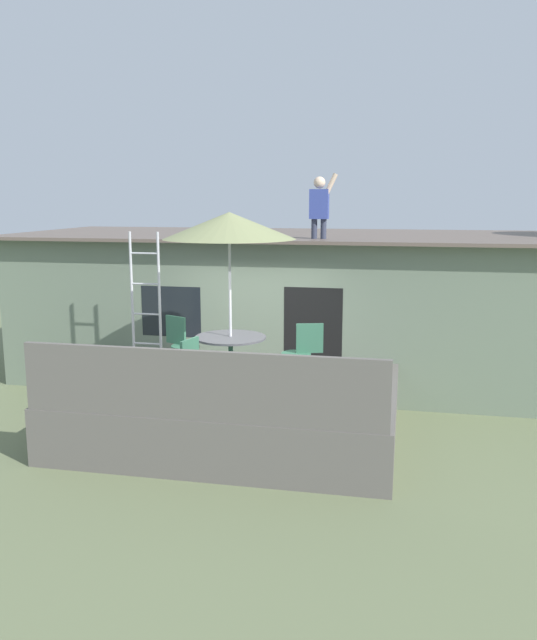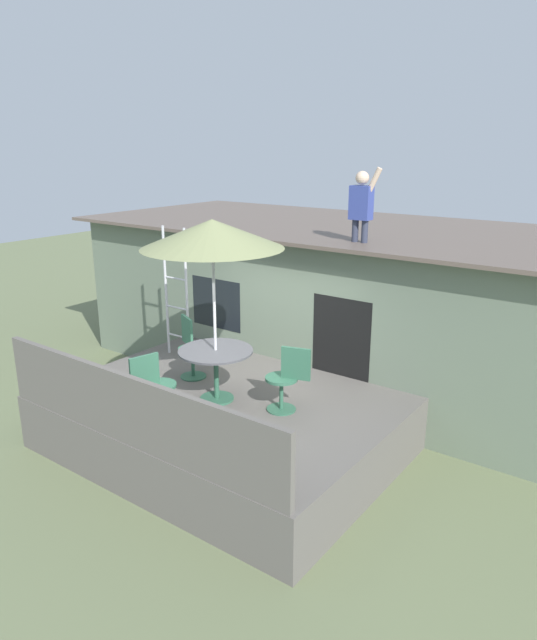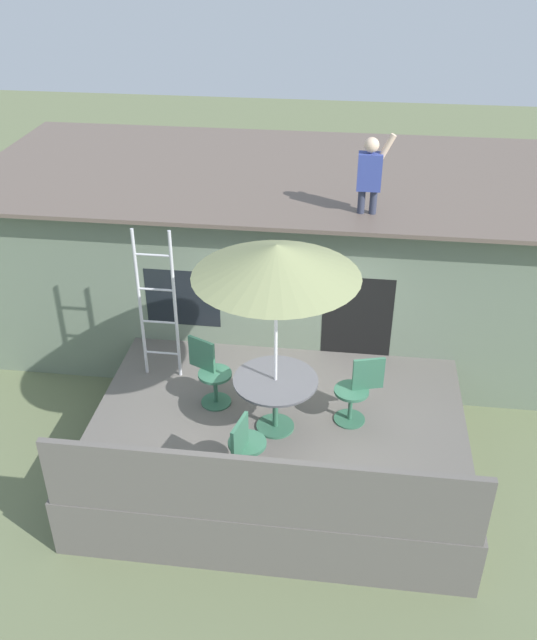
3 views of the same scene
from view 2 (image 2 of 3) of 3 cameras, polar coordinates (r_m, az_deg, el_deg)
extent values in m
plane|color=#66704C|center=(8.77, -3.94, -12.14)|extent=(40.00, 40.00, 0.00)
cube|color=slate|center=(11.03, 8.05, 1.73)|extent=(10.00, 4.00, 2.78)
cube|color=#66564C|center=(10.75, 8.36, 9.06)|extent=(10.50, 4.50, 0.06)
cube|color=black|center=(10.30, -5.17, 1.64)|extent=(1.10, 0.03, 0.90)
cube|color=black|center=(9.05, 7.14, -3.95)|extent=(1.00, 0.03, 2.00)
cube|color=#605B56|center=(8.58, -4.00, -9.80)|extent=(4.78, 3.69, 0.80)
cube|color=#605B56|center=(7.09, -13.64, -8.69)|extent=(4.68, 0.08, 0.90)
cylinder|color=#33664C|center=(8.27, -5.12, -7.72)|extent=(0.48, 0.48, 0.03)
cylinder|color=#33664C|center=(8.13, -5.19, -5.45)|extent=(0.07, 0.07, 0.71)
cylinder|color=#4C4C51|center=(8.00, -5.26, -3.06)|extent=(1.04, 1.04, 0.03)
cylinder|color=silver|center=(7.85, -5.35, 0.16)|extent=(0.04, 0.04, 2.40)
cone|color=#8C9360|center=(7.60, -5.59, 8.49)|extent=(1.90, 1.90, 0.38)
cylinder|color=silver|center=(9.85, -10.10, 2.84)|extent=(0.04, 0.04, 2.20)
cylinder|color=silver|center=(9.51, -8.10, 2.43)|extent=(0.04, 0.04, 2.20)
cylinder|color=silver|center=(9.89, -8.92, -1.58)|extent=(0.48, 0.03, 0.03)
cylinder|color=silver|center=(9.74, -9.05, 1.21)|extent=(0.48, 0.03, 0.03)
cylinder|color=silver|center=(9.62, -9.19, 4.08)|extent=(0.48, 0.03, 0.03)
cylinder|color=silver|center=(9.52, -9.33, 7.01)|extent=(0.48, 0.03, 0.03)
cylinder|color=#33384C|center=(8.93, 8.57, 8.75)|extent=(0.10, 0.10, 0.34)
cylinder|color=#33384C|center=(8.85, 9.49, 8.64)|extent=(0.10, 0.10, 0.34)
cube|color=#384799|center=(8.84, 9.16, 11.39)|extent=(0.32, 0.20, 0.50)
sphere|color=beige|center=(8.81, 9.27, 13.71)|extent=(0.20, 0.20, 0.20)
cylinder|color=beige|center=(8.74, 10.32, 13.24)|extent=(0.26, 0.08, 0.44)
cylinder|color=#33664C|center=(9.07, -7.44, -5.54)|extent=(0.40, 0.40, 0.02)
cylinder|color=#33664C|center=(8.99, -7.49, -4.24)|extent=(0.06, 0.06, 0.44)
cylinder|color=#33664C|center=(8.91, -7.55, -2.87)|extent=(0.44, 0.44, 0.04)
cube|color=#33664C|center=(9.01, -8.06, -1.04)|extent=(0.38, 0.21, 0.44)
cylinder|color=#33664C|center=(7.94, 1.26, -8.79)|extent=(0.40, 0.40, 0.02)
cylinder|color=#33664C|center=(7.85, 1.28, -7.35)|extent=(0.06, 0.06, 0.44)
cylinder|color=#33664C|center=(7.75, 1.29, -5.80)|extent=(0.44, 0.44, 0.04)
cube|color=#33664C|center=(7.61, 2.73, -4.33)|extent=(0.40, 0.15, 0.44)
cylinder|color=#33664C|center=(7.86, -10.55, -9.38)|extent=(0.40, 0.40, 0.02)
cylinder|color=#33664C|center=(7.77, -10.64, -7.93)|extent=(0.06, 0.06, 0.44)
cylinder|color=#33664C|center=(7.67, -10.73, -6.37)|extent=(0.44, 0.44, 0.04)
cube|color=#33664C|center=(7.50, -12.17, -5.04)|extent=(0.14, 0.40, 0.44)
camera|label=1|loc=(4.32, -103.10, -14.12)|focal=36.62mm
camera|label=3|loc=(4.95, -78.42, 31.90)|focal=38.95mm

